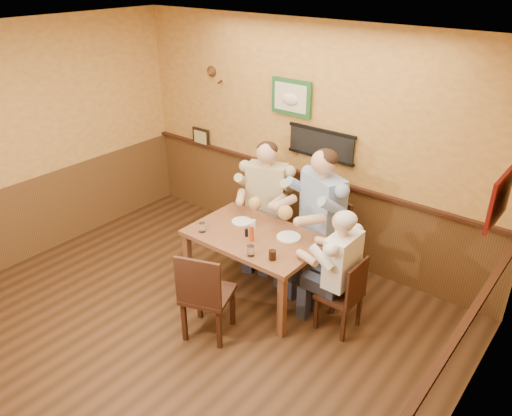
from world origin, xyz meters
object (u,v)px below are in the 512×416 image
(chair_back_left, at_px, (267,222))
(diner_blue_polo, at_px, (321,225))
(diner_white_elder, at_px, (341,278))
(cola_tumbler, at_px, (272,255))
(hot_sauce_bottle, at_px, (252,232))
(water_glass_mid, at_px, (251,251))
(salt_shaker, at_px, (254,224))
(dining_table, at_px, (255,242))
(water_glass_left, at_px, (202,227))
(chair_right_end, at_px, (339,293))
(pepper_shaker, at_px, (246,233))
(chair_near_side, at_px, (208,292))
(diner_tan_shirt, at_px, (267,207))
(chair_back_right, at_px, (320,242))

(chair_back_left, height_order, diner_blue_polo, diner_blue_polo)
(diner_white_elder, xyz_separation_m, cola_tumbler, (-0.58, -0.34, 0.21))
(chair_back_left, bearing_deg, hot_sauce_bottle, -83.02)
(water_glass_mid, height_order, hot_sauce_bottle, hot_sauce_bottle)
(diner_blue_polo, xyz_separation_m, salt_shaker, (-0.52, -0.55, 0.08))
(dining_table, bearing_deg, diner_blue_polo, 57.14)
(water_glass_left, xyz_separation_m, water_glass_mid, (0.70, -0.05, 0.00))
(water_glass_left, height_order, water_glass_mid, water_glass_mid)
(water_glass_left, relative_size, water_glass_mid, 0.96)
(water_glass_mid, distance_m, hot_sauce_bottle, 0.29)
(dining_table, relative_size, chair_back_left, 1.48)
(dining_table, height_order, chair_right_end, chair_right_end)
(dining_table, xyz_separation_m, pepper_shaker, (-0.05, -0.09, 0.14))
(chair_near_side, height_order, diner_blue_polo, diner_blue_polo)
(chair_near_side, xyz_separation_m, salt_shaker, (-0.14, 0.89, 0.31))
(chair_right_end, distance_m, diner_tan_shirt, 1.55)
(diner_tan_shirt, height_order, water_glass_left, diner_tan_shirt)
(salt_shaker, bearing_deg, chair_back_left, 115.23)
(chair_back_right, xyz_separation_m, chair_near_side, (-0.37, -1.44, -0.02))
(dining_table, bearing_deg, chair_back_left, 118.59)
(chair_near_side, relative_size, salt_shaker, 9.81)
(chair_back_right, distance_m, pepper_shaker, 0.92)
(diner_tan_shirt, relative_size, salt_shaker, 13.68)
(chair_right_end, relative_size, water_glass_left, 7.85)
(diner_tan_shirt, bearing_deg, chair_right_end, -45.24)
(chair_back_right, xyz_separation_m, cola_tumbler, (0.01, -0.92, 0.29))
(chair_right_end, height_order, diner_white_elder, diner_white_elder)
(diner_blue_polo, bearing_deg, diner_white_elder, -23.75)
(chair_right_end, bearing_deg, water_glass_left, -75.31)
(diner_white_elder, bearing_deg, hot_sauce_bottle, -78.05)
(diner_blue_polo, distance_m, pepper_shaker, 0.87)
(diner_tan_shirt, xyz_separation_m, diner_white_elder, (1.39, -0.64, -0.09))
(hot_sauce_bottle, xyz_separation_m, salt_shaker, (-0.15, 0.22, -0.05))
(chair_right_end, xyz_separation_m, water_glass_left, (-1.49, -0.37, 0.39))
(chair_back_right, bearing_deg, pepper_shaker, -101.71)
(chair_right_end, bearing_deg, pepper_shaker, -81.05)
(dining_table, bearing_deg, pepper_shaker, -120.35)
(diner_tan_shirt, height_order, diner_blue_polo, diner_blue_polo)
(water_glass_mid, relative_size, cola_tumbler, 1.12)
(chair_right_end, bearing_deg, diner_tan_shirt, -113.91)
(chair_right_end, bearing_deg, diner_blue_polo, -133.94)
(dining_table, relative_size, chair_right_end, 1.70)
(water_glass_left, bearing_deg, water_glass_mid, -3.99)
(diner_white_elder, bearing_deg, pepper_shaker, -81.05)
(diner_blue_polo, bearing_deg, chair_near_side, -83.68)
(water_glass_left, height_order, cola_tumbler, water_glass_left)
(water_glass_left, distance_m, cola_tumbler, 0.91)
(diner_tan_shirt, height_order, hot_sauce_bottle, diner_tan_shirt)
(water_glass_left, distance_m, water_glass_mid, 0.71)
(chair_right_end, bearing_deg, chair_near_side, -47.46)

